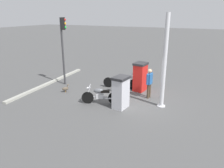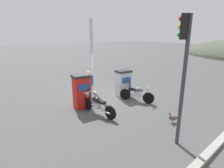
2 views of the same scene
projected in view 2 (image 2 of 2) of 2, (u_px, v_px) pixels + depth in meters
name	position (u px, v px, depth m)	size (l,w,h in m)	color
ground_plane	(103.00, 100.00, 10.06)	(120.00, 120.00, 0.00)	#4C4C4C
fuel_pump_near	(82.00, 91.00, 8.91)	(0.76, 0.89, 1.68)	red
fuel_pump_far	(123.00, 83.00, 10.54)	(0.73, 0.90, 1.57)	silver
motorcycle_near_pump	(97.00, 105.00, 8.25)	(2.15, 0.60, 0.95)	black
motorcycle_far_pump	(137.00, 94.00, 9.78)	(1.81, 0.93, 0.95)	black
attendant_person	(89.00, 83.00, 10.05)	(0.25, 0.58, 1.61)	#473828
wandering_duck	(173.00, 118.00, 7.51)	(0.37, 0.41, 0.46)	brown
roadside_traffic_light	(183.00, 61.00, 5.41)	(0.39, 0.31, 4.14)	#38383A
canopy_support_pole	(92.00, 59.00, 10.88)	(0.40, 0.40, 4.42)	silver
road_edge_kerb	(210.00, 152.00, 5.61)	(0.74, 7.29, 0.12)	#9E9E93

